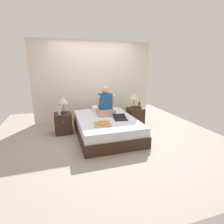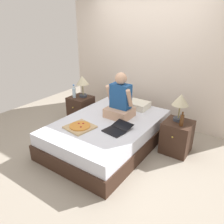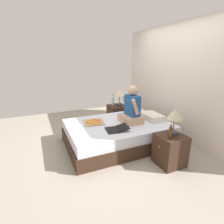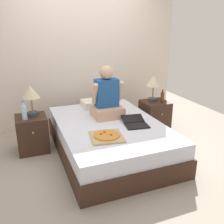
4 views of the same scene
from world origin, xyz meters
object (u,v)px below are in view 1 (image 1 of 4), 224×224
Objects in this scene: bed at (106,126)px; laptop at (120,118)px; lamp_on_right_nightstand at (134,97)px; person_seated at (106,105)px; lamp_on_left_nightstand at (63,101)px; nightstand_right at (135,117)px; nightstand_left at (63,123)px; pizza_box at (102,123)px; water_bottle at (59,111)px; beer_bottle at (139,105)px.

bed is 4.68× the size of laptop.
lamp_on_right_nightstand is 1.08m from laptop.
lamp_on_left_nightstand is at bearing 166.82° from person_seated.
bed is 3.96× the size of nightstand_right.
pizza_box is at bearing -48.09° from nightstand_left.
nightstand_left is at bearing 131.91° from pizza_box.
person_seated reaches higher than lamp_on_right_nightstand.
nightstand_left is at bearing 48.35° from water_bottle.
nightstand_left is 1.00× the size of nightstand_right.
laptop reaches higher than pizza_box.
bed is at bearing 65.55° from pizza_box.
beer_bottle reaches higher than nightstand_left.
beer_bottle reaches higher than bed.
lamp_on_right_nightstand is (2.03, 0.00, 0.00)m from lamp_on_left_nightstand.
nightstand_right is 0.60m from lamp_on_right_nightstand.
bed is 1.15m from nightstand_left.
lamp_on_left_nightstand is (0.04, 0.05, 0.60)m from nightstand_left.
bed is 9.30× the size of beer_bottle.
nightstand_left is 1.20× the size of lamp_on_right_nightstand.
bed is 1.27m from water_bottle.
pizza_box is (-0.28, -0.73, -0.27)m from person_seated.
laptop reaches higher than nightstand_right.
nightstand_right is at bearing 24.21° from bed.
nightstand_right is 1.03m from laptop.
bed is at bearing -18.69° from water_bottle.
bed is 0.59m from person_seated.
bed is 4.75× the size of lamp_on_right_nightstand.
person_seated is (0.07, 0.27, 0.52)m from bed.
person_seated reaches higher than laptop.
lamp_on_right_nightstand is 0.58× the size of person_seated.
bed is at bearing -155.79° from nightstand_right.
laptop is (-0.70, -0.73, -0.38)m from lamp_on_right_nightstand.
nightstand_left is 0.69× the size of person_seated.
person_seated is at bearing -10.27° from nightstand_left.
person_seated is at bearing 117.58° from laptop.
laptop is at bearing -133.71° from lamp_on_right_nightstand.
lamp_on_left_nightstand is 2.15m from beer_bottle.
nightstand_left is (-1.05, 0.47, 0.04)m from bed.
person_seated reaches higher than lamp_on_left_nightstand.
laptop is at bearing -28.86° from lamp_on_left_nightstand.
lamp_on_left_nightstand is 0.28m from water_bottle.
person_seated is (-1.05, -0.10, 0.12)m from beer_bottle.
person_seated is at bearing -168.33° from nightstand_right.
nightstand_right reaches higher than bed.
laptop reaches higher than bed.
beer_bottle is at bearing 5.60° from person_seated.
nightstand_right is at bearing -1.39° from lamp_on_left_nightstand.
laptop is at bearing 25.46° from pizza_box.
laptop reaches higher than nightstand_left.
water_bottle is at bearing -176.28° from lamp_on_right_nightstand.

